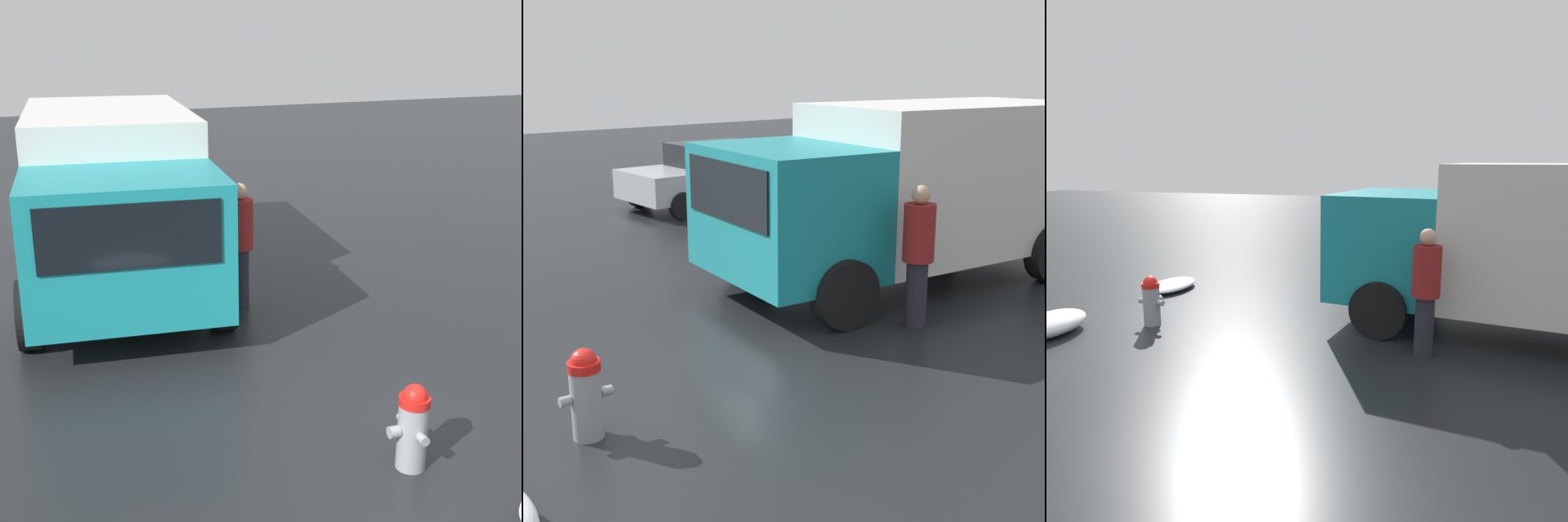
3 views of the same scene
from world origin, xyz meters
TOP-DOWN VIEW (x-y plane):
  - ground_plane at (0.00, 0.00)m, footprint 60.00×60.00m
  - fire_hydrant at (0.00, 0.00)m, footprint 0.48×0.39m
  - delivery_truck at (6.00, 1.52)m, footprint 6.24×3.36m
  - pedestrian at (4.47, 0.03)m, footprint 0.40×0.40m
  - parked_car at (7.17, 8.57)m, footprint 4.10×2.12m

SIDE VIEW (x-z plane):
  - ground_plane at x=0.00m, z-range 0.00..0.00m
  - fire_hydrant at x=0.00m, z-range 0.01..0.86m
  - parked_car at x=7.17m, z-range 0.02..1.49m
  - pedestrian at x=4.47m, z-range 0.08..1.90m
  - delivery_truck at x=6.00m, z-range 0.13..2.81m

